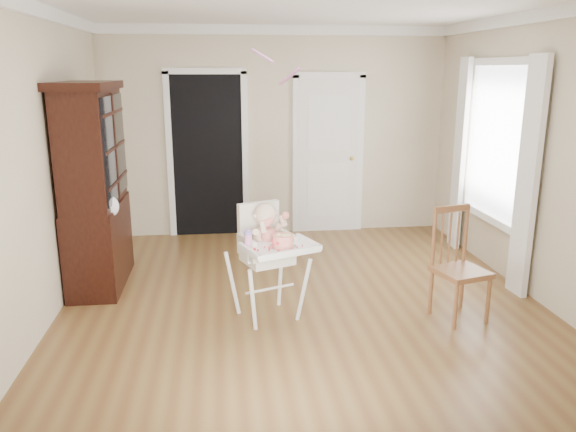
{
  "coord_description": "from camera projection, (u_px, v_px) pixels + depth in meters",
  "views": [
    {
      "loc": [
        -0.73,
        -4.89,
        2.16
      ],
      "look_at": [
        -0.18,
        -0.34,
        0.96
      ],
      "focal_mm": 35.0,
      "sensor_mm": 36.0,
      "label": 1
    }
  ],
  "objects": [
    {
      "name": "floor",
      "position": [
        303.0,
        304.0,
        5.33
      ],
      "size": [
        5.0,
        5.0,
        0.0
      ],
      "primitive_type": "plane",
      "color": "brown",
      "rests_on": "ground"
    },
    {
      "name": "ceiling",
      "position": [
        305.0,
        2.0,
        4.65
      ],
      "size": [
        5.0,
        5.0,
        0.0
      ],
      "primitive_type": "plane",
      "rotation": [
        3.14,
        0.0,
        0.0
      ],
      "color": "white",
      "rests_on": "wall_back"
    },
    {
      "name": "wall_back",
      "position": [
        276.0,
        133.0,
        7.39
      ],
      "size": [
        4.5,
        0.0,
        4.5
      ],
      "primitive_type": "plane",
      "rotation": [
        1.57,
        0.0,
        0.0
      ],
      "color": "beige",
      "rests_on": "floor"
    },
    {
      "name": "wall_left",
      "position": [
        40.0,
        168.0,
        4.73
      ],
      "size": [
        0.0,
        5.0,
        5.0
      ],
      "primitive_type": "plane",
      "rotation": [
        1.57,
        0.0,
        1.57
      ],
      "color": "beige",
      "rests_on": "floor"
    },
    {
      "name": "wall_right",
      "position": [
        541.0,
        159.0,
        5.25
      ],
      "size": [
        0.0,
        5.0,
        5.0
      ],
      "primitive_type": "plane",
      "rotation": [
        1.57,
        0.0,
        -1.57
      ],
      "color": "beige",
      "rests_on": "floor"
    },
    {
      "name": "crown_molding",
      "position": [
        305.0,
        10.0,
        4.66
      ],
      "size": [
        4.5,
        5.0,
        0.12
      ],
      "primitive_type": null,
      "color": "white",
      "rests_on": "ceiling"
    },
    {
      "name": "doorway",
      "position": [
        208.0,
        152.0,
        7.33
      ],
      "size": [
        1.06,
        0.05,
        2.22
      ],
      "color": "black",
      "rests_on": "wall_back"
    },
    {
      "name": "closet_door",
      "position": [
        328.0,
        157.0,
        7.53
      ],
      "size": [
        0.96,
        0.09,
        2.13
      ],
      "color": "white",
      "rests_on": "wall_back"
    },
    {
      "name": "window_right",
      "position": [
        493.0,
        153.0,
        6.03
      ],
      "size": [
        0.13,
        1.84,
        2.3
      ],
      "color": "white",
      "rests_on": "wall_right"
    },
    {
      "name": "high_chair",
      "position": [
        267.0,
        248.0,
        4.89
      ],
      "size": [
        0.81,
        0.9,
        1.05
      ],
      "rotation": [
        0.0,
        0.0,
        0.37
      ],
      "color": "white",
      "rests_on": "floor"
    },
    {
      "name": "baby",
      "position": [
        266.0,
        231.0,
        4.88
      ],
      "size": [
        0.35,
        0.25,
        0.47
      ],
      "rotation": [
        0.0,
        0.0,
        0.37
      ],
      "color": "beige",
      "rests_on": "high_chair"
    },
    {
      "name": "cake",
      "position": [
        283.0,
        241.0,
        4.65
      ],
      "size": [
        0.23,
        0.23,
        0.11
      ],
      "color": "silver",
      "rests_on": "high_chair"
    },
    {
      "name": "sippy_cup",
      "position": [
        248.0,
        238.0,
        4.66
      ],
      "size": [
        0.07,
        0.07,
        0.17
      ],
      "rotation": [
        0.0,
        0.0,
        0.37
      ],
      "color": "pink",
      "rests_on": "high_chair"
    },
    {
      "name": "china_cabinet",
      "position": [
        95.0,
        187.0,
        5.58
      ],
      "size": [
        0.54,
        1.21,
        2.05
      ],
      "color": "black",
      "rests_on": "floor"
    },
    {
      "name": "dining_chair",
      "position": [
        459.0,
        268.0,
        4.94
      ],
      "size": [
        0.5,
        0.5,
        1.0
      ],
      "rotation": [
        0.0,
        0.0,
        0.27
      ],
      "color": "brown",
      "rests_on": "floor"
    },
    {
      "name": "streamer",
      "position": [
        262.0,
        56.0,
        5.58
      ],
      "size": [
        0.19,
        0.47,
        0.15
      ],
      "primitive_type": null,
      "rotation": [
        0.26,
        0.0,
        0.35
      ],
      "color": "pink",
      "rests_on": "ceiling"
    }
  ]
}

